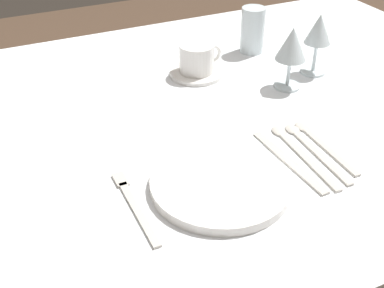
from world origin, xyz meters
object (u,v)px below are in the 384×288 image
at_px(spoon_dessert, 309,145).
at_px(coffee_cup_left, 197,58).
at_px(dinner_knife, 290,163).
at_px(spoon_soup, 296,149).
at_px(spoon_tea, 318,140).
at_px(drink_tumbler, 253,30).
at_px(wine_glass_left, 292,46).
at_px(dinner_plate, 220,183).
at_px(wine_glass_centre, 318,32).
at_px(fork_outer, 134,204).

height_order(spoon_dessert, coffee_cup_left, coffee_cup_left).
height_order(dinner_knife, spoon_soup, spoon_soup).
height_order(spoon_dessert, spoon_tea, same).
xyz_separation_m(spoon_soup, drink_tumbler, (0.17, 0.46, 0.06)).
xyz_separation_m(spoon_soup, spoon_dessert, (0.03, -0.00, 0.00)).
bearing_deg(spoon_tea, wine_glass_left, 70.95).
bearing_deg(spoon_tea, drink_tumbler, 76.34).
distance_m(spoon_tea, coffee_cup_left, 0.39).
bearing_deg(dinner_plate, spoon_soup, 11.96).
xyz_separation_m(dinner_knife, wine_glass_centre, (0.28, 0.31, 0.11)).
xyz_separation_m(coffee_cup_left, drink_tumbler, (0.20, 0.07, 0.02)).
distance_m(spoon_tea, wine_glass_left, 0.26).
bearing_deg(spoon_soup, dinner_knife, -138.17).
distance_m(dinner_knife, spoon_tea, 0.10).
distance_m(fork_outer, spoon_soup, 0.35).
bearing_deg(spoon_tea, fork_outer, -176.33).
bearing_deg(wine_glass_left, spoon_dessert, -114.23).
distance_m(fork_outer, wine_glass_centre, 0.67).
bearing_deg(coffee_cup_left, spoon_soup, -84.99).
relative_size(fork_outer, spoon_tea, 1.00).
distance_m(wine_glass_left, drink_tumbler, 0.23).
height_order(spoon_soup, drink_tumbler, drink_tumbler).
bearing_deg(drink_tumbler, dinner_plate, -125.83).
xyz_separation_m(dinner_plate, spoon_dessert, (0.22, 0.04, -0.01)).
bearing_deg(spoon_soup, wine_glass_left, 59.85).
xyz_separation_m(spoon_tea, coffee_cup_left, (-0.09, 0.38, 0.04)).
xyz_separation_m(dinner_knife, spoon_tea, (0.10, 0.04, -0.00)).
height_order(coffee_cup_left, drink_tumbler, drink_tumbler).
relative_size(fork_outer, drink_tumbler, 1.66).
distance_m(spoon_dessert, wine_glass_centre, 0.36).
bearing_deg(dinner_plate, spoon_tea, 10.67).
xyz_separation_m(fork_outer, coffee_cup_left, (0.32, 0.41, 0.04)).
height_order(fork_outer, dinner_knife, same).
bearing_deg(wine_glass_centre, wine_glass_left, -159.53).
height_order(dinner_plate, spoon_tea, dinner_plate).
bearing_deg(spoon_dessert, dinner_plate, -169.92).
relative_size(dinner_plate, spoon_dessert, 1.14).
xyz_separation_m(spoon_dessert, coffee_cup_left, (-0.06, 0.39, 0.04)).
xyz_separation_m(dinner_knife, spoon_soup, (0.04, 0.03, -0.00)).
bearing_deg(wine_glass_left, wine_glass_centre, 20.47).
bearing_deg(wine_glass_left, spoon_soup, -120.15).
distance_m(dinner_knife, wine_glass_centre, 0.43).
bearing_deg(dinner_knife, coffee_cup_left, 89.42).
distance_m(coffee_cup_left, drink_tumbler, 0.21).
relative_size(dinner_knife, spoon_soup, 0.96).
xyz_separation_m(fork_outer, spoon_soup, (0.35, 0.02, 0.00)).
height_order(dinner_plate, spoon_dessert, dinner_plate).
height_order(wine_glass_centre, wine_glass_left, wine_glass_centre).
relative_size(spoon_dessert, wine_glass_left, 1.46).
bearing_deg(spoon_tea, spoon_dessert, -164.60).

